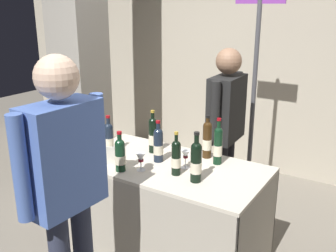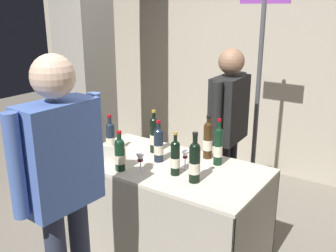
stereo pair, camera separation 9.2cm
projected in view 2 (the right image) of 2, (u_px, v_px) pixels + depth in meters
name	position (u px, v px, depth m)	size (l,w,h in m)	color
back_partition	(274.00, 42.00, 4.28)	(7.64, 0.12, 3.05)	#B2A893
concrete_pillar	(83.00, 28.00, 4.02)	(0.47, 0.47, 3.38)	gray
tasting_table	(168.00, 194.00, 2.92)	(1.44, 0.77, 0.79)	beige
featured_wine_bottle	(175.00, 157.00, 2.64)	(0.07, 0.07, 0.31)	black
display_bottle_0	(218.00, 145.00, 2.81)	(0.07, 0.07, 0.35)	black
display_bottle_1	(110.00, 136.00, 3.07)	(0.07, 0.07, 0.31)	#192333
display_bottle_2	(120.00, 154.00, 2.72)	(0.07, 0.07, 0.29)	black
display_bottle_3	(195.00, 161.00, 2.53)	(0.08, 0.08, 0.35)	black
display_bottle_4	(154.00, 134.00, 3.05)	(0.07, 0.07, 0.35)	black
display_bottle_5	(208.00, 140.00, 2.93)	(0.07, 0.07, 0.34)	#38230F
display_bottle_6	(159.00, 144.00, 2.87)	(0.07, 0.07, 0.32)	#192333
wine_glass_near_vendor	(140.00, 158.00, 2.73)	(0.07, 0.07, 0.13)	silver
wine_glass_mid	(185.00, 156.00, 2.76)	(0.06, 0.06, 0.13)	silver
brochure_stand	(115.00, 155.00, 2.83)	(0.17, 0.01, 0.14)	silver
vendor_presenter	(228.00, 123.00, 3.31)	(0.23, 0.58, 1.59)	black
taster_foreground_right	(62.00, 176.00, 2.11)	(0.23, 0.60, 1.69)	#2D3347
booth_signpost	(259.00, 75.00, 3.55)	(0.46, 0.04, 2.14)	#47474C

